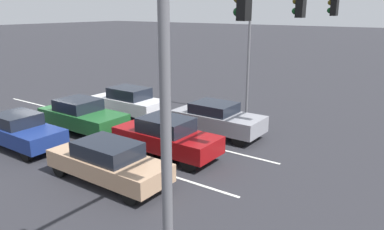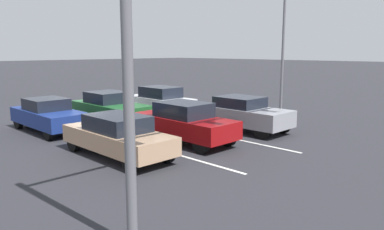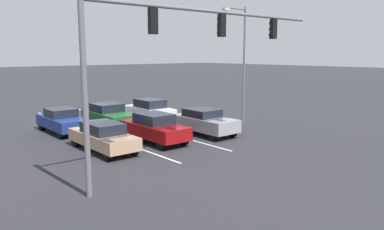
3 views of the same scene
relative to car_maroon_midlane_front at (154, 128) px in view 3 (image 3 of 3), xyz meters
name	(u,v)px [view 3 (image 3 of 3)]	position (x,y,z in m)	size (l,w,h in m)	color
ground_plane	(89,120)	(-0.21, -8.74, -0.82)	(240.00, 240.00, 0.00)	#28282D
lane_stripe_left_divider	(133,124)	(-1.85, -5.28, -0.81)	(0.12, 18.90, 0.01)	silver
lane_stripe_center_divider	(89,131)	(1.43, -5.28, -0.81)	(0.12, 18.90, 0.01)	silver
car_maroon_midlane_front	(154,128)	(0.00, 0.00, 0.00)	(1.75, 4.51, 1.61)	maroon
car_gray_leftlane_front	(204,121)	(-3.43, 0.30, -0.01)	(1.85, 4.34, 1.55)	gray
car_tan_rightlane_front	(103,136)	(3.04, -0.12, -0.07)	(1.71, 4.62, 1.46)	tan
car_white_leftlane_second	(150,110)	(-3.30, -5.37, 0.02)	(1.73, 4.24, 1.64)	silver
car_darkgreen_midlane_second	(109,116)	(-0.04, -5.31, -0.01)	(1.91, 4.55, 1.60)	#1E5928
car_navy_rightlane_second	(62,120)	(2.92, -5.79, -0.06)	(1.77, 4.38, 1.50)	navy
traffic_signal_gantry	(179,42)	(2.27, 5.15, 4.49)	(12.29, 0.37, 7.03)	slate
street_lamp_left_shoulder	(242,58)	(-7.33, -0.27, 3.74)	(2.08, 0.24, 7.86)	slate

